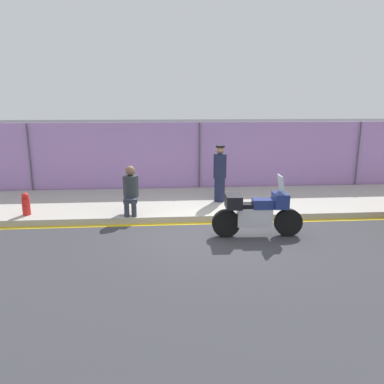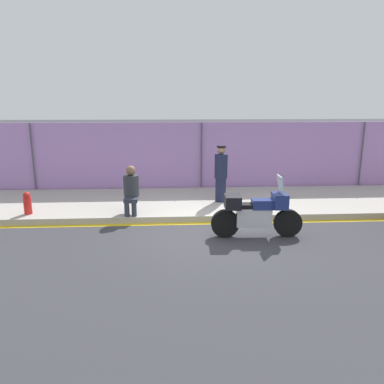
{
  "view_description": "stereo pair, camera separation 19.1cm",
  "coord_description": "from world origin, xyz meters",
  "px_view_note": "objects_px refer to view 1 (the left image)",
  "views": [
    {
      "loc": [
        -1.27,
        -8.54,
        3.1
      ],
      "look_at": [
        -0.52,
        0.89,
        0.81
      ],
      "focal_mm": 35.0,
      "sensor_mm": 36.0,
      "label": 1
    },
    {
      "loc": [
        -1.08,
        -8.55,
        3.1
      ],
      "look_at": [
        -0.52,
        0.89,
        0.81
      ],
      "focal_mm": 35.0,
      "sensor_mm": 36.0,
      "label": 2
    }
  ],
  "objects_px": {
    "person_seated_on_curb": "(131,188)",
    "motorcycle": "(257,212)",
    "fire_hydrant": "(26,204)",
    "officer_standing": "(220,173)"
  },
  "relations": [
    {
      "from": "officer_standing",
      "to": "person_seated_on_curb",
      "type": "bearing_deg",
      "value": -157.98
    },
    {
      "from": "officer_standing",
      "to": "person_seated_on_curb",
      "type": "xyz_separation_m",
      "value": [
        -2.56,
        -1.03,
        -0.16
      ]
    },
    {
      "from": "person_seated_on_curb",
      "to": "officer_standing",
      "type": "bearing_deg",
      "value": 22.02
    },
    {
      "from": "fire_hydrant",
      "to": "person_seated_on_curb",
      "type": "bearing_deg",
      "value": -1.02
    },
    {
      "from": "person_seated_on_curb",
      "to": "motorcycle",
      "type": "bearing_deg",
      "value": -27.61
    },
    {
      "from": "motorcycle",
      "to": "fire_hydrant",
      "type": "xyz_separation_m",
      "value": [
        -5.81,
        1.64,
        -0.13
      ]
    },
    {
      "from": "motorcycle",
      "to": "person_seated_on_curb",
      "type": "distance_m",
      "value": 3.44
    },
    {
      "from": "fire_hydrant",
      "to": "officer_standing",
      "type": "bearing_deg",
      "value": 10.48
    },
    {
      "from": "person_seated_on_curb",
      "to": "fire_hydrant",
      "type": "xyz_separation_m",
      "value": [
        -2.77,
        0.05,
        -0.4
      ]
    },
    {
      "from": "officer_standing",
      "to": "fire_hydrant",
      "type": "relative_size",
      "value": 2.79
    }
  ]
}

